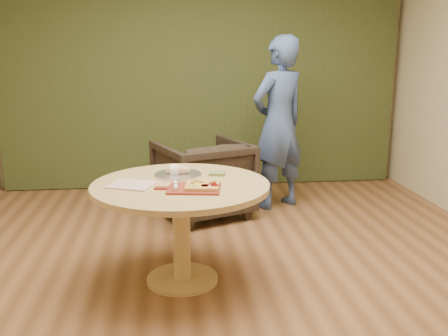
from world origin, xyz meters
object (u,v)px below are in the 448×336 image
Objects in this scene: cutlery_roll at (176,186)px; person_standing at (279,124)px; pedestal_table at (181,202)px; flatbread_pizza at (203,186)px; serving_tray at (178,175)px; pizza_paddle at (193,188)px; armchair at (203,175)px; bread_roll at (177,170)px.

person_standing reaches higher than cutlery_roll.
person_standing reaches higher than pedestal_table.
cutlery_roll is (-0.18, 0.01, 0.00)m from flatbread_pizza.
pedestal_table is 3.55× the size of serving_tray.
pizza_paddle is 0.26× the size of person_standing.
cutlery_roll is at bearing 177.09° from flatbread_pizza.
person_standing is at bearing 57.66° from pedestal_table.
serving_tray is at bearing 55.80° from armchair.
flatbread_pizza is at bearing -67.37° from bread_roll.
flatbread_pizza is 0.43m from serving_tray.
serving_tray is at bearing 111.53° from flatbread_pizza.
pizza_paddle is 1.71m from armchair.
cutlery_roll is at bearing -102.28° from pedestal_table.
pizza_paddle is 2.41× the size of bread_roll.
pedestal_table is at bearing 58.00° from armchair.
armchair is (0.18, 1.67, -0.33)m from pizza_paddle.
armchair is at bearing 77.58° from bread_roll.
person_standing reaches higher than flatbread_pizza.
cutlery_roll is 1.73m from armchair.
serving_tray is 1.34m from armchair.
pizza_paddle is 0.12m from cutlery_roll.
pedestal_table is 0.29m from flatbread_pizza.
cutlery_roll is at bearing 57.75° from armchair.
bread_roll is (0.02, 0.39, 0.01)m from cutlery_roll.
serving_tray is at bearing 93.40° from pedestal_table.
serving_tray is (-0.01, 0.22, 0.15)m from pedestal_table.
pizza_paddle is 1.85× the size of flatbread_pizza.
bread_roll is (-0.17, 0.40, 0.02)m from flatbread_pizza.
pedestal_table is 1.47× the size of armchair.
person_standing reaches higher than pizza_paddle.
pedestal_table is 1.53m from armchair.
armchair is (0.27, 1.27, -0.33)m from serving_tray.
cutlery_roll is 1.03× the size of bread_roll.
person_standing is at bearing 59.35° from cutlery_roll.
pizza_paddle is at bearing -77.13° from serving_tray.
serving_tray is (-0.09, 0.39, -0.00)m from pizza_paddle.
bread_roll is at bearing 95.71° from pedestal_table.
bread_roll reaches higher than flatbread_pizza.
pizza_paddle is 0.40m from serving_tray.
pedestal_table is 0.24m from pizza_paddle.
armchair is at bearing -14.44° from person_standing.
serving_tray is (0.02, 0.39, -0.02)m from cutlery_roll.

